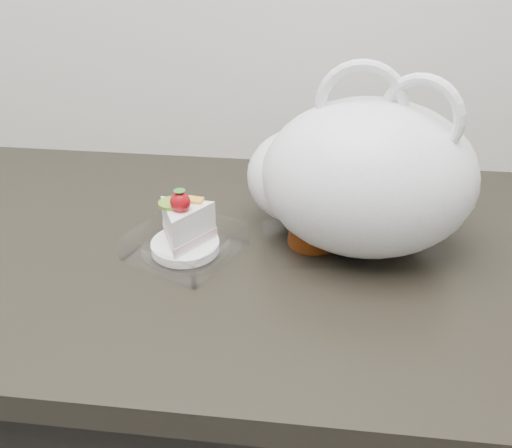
% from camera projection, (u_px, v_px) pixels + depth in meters
% --- Properties ---
extents(counter, '(2.04, 0.64, 0.90)m').
position_uv_depth(counter, '(192.00, 438.00, 1.09)').
color(counter, black).
rests_on(counter, ground).
extents(cake_tray, '(0.18, 0.18, 0.11)m').
position_uv_depth(cake_tray, '(185.00, 235.00, 0.82)').
color(cake_tray, white).
rests_on(cake_tray, counter).
extents(mooncake_wrap, '(0.16, 0.16, 0.03)m').
position_uv_depth(mooncake_wrap, '(313.00, 235.00, 0.85)').
color(mooncake_wrap, white).
rests_on(mooncake_wrap, counter).
extents(plastic_bag, '(0.37, 0.30, 0.28)m').
position_uv_depth(plastic_bag, '(355.00, 176.00, 0.80)').
color(plastic_bag, white).
rests_on(plastic_bag, counter).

